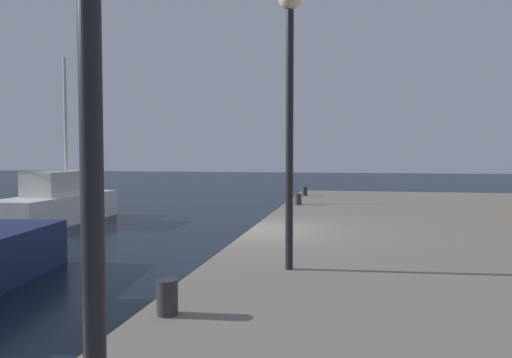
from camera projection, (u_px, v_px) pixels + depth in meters
The scene contains 6 objects.
ground_plane at pixel (250, 262), 11.83m from camera, with size 120.00×120.00×0.00m, color black.
sailboat_white at pixel (57, 203), 18.46m from camera, with size 1.87×5.88×6.38m.
lamp_post_mid_promenade at pixel (290, 78), 7.51m from camera, with size 0.36×0.36×4.38m.
bollard_north at pixel (298, 199), 17.49m from camera, with size 0.24×0.24×0.40m, color #2D2D33.
bollard_center at pixel (167, 297), 5.47m from camera, with size 0.24×0.24×0.40m, color #2D2D33.
bollard_south at pixel (305, 191), 21.32m from camera, with size 0.24×0.24×0.40m, color #2D2D33.
Camera 1 is at (2.37, -11.48, 2.60)m, focal length 34.16 mm.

